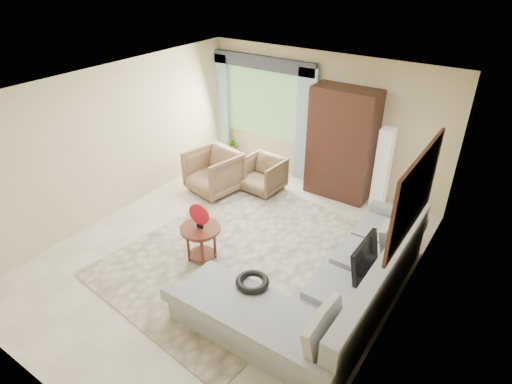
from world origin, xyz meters
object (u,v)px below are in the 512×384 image
Objects in this scene: tv_screen at (365,258)px; armoire at (342,144)px; coffee_table at (201,243)px; floor_lamp at (382,168)px; sectional_sofa at (330,292)px; potted_plant at (231,150)px; armchair_right at (262,175)px; armchair_left at (214,172)px.

tv_screen is 2.94m from armoire.
floor_lamp is at bearing 62.59° from coffee_table.
floor_lamp reaches higher than sectional_sofa.
sectional_sofa is 5.86× the size of potted_plant.
tv_screen reaches higher than sectional_sofa.
armoire reaches higher than armchair_right.
tv_screen is at bearing -74.76° from floor_lamp.
floor_lamp is at bearing 24.38° from armchair_right.
coffee_table is 0.29× the size of armoire.
sectional_sofa is at bearing -36.87° from potted_plant.
coffee_table is (-2.32, -0.56, -0.40)m from tv_screen.
sectional_sofa is at bearing -81.67° from floor_lamp.
floor_lamp is (2.85, 1.33, 0.33)m from armchair_left.
tv_screen is 2.66m from floor_lamp.
tv_screen is at bearing -31.20° from potted_plant.
armchair_left reaches higher than potted_plant.
armoire is (2.57, 0.05, 0.75)m from potted_plant.
armchair_left is 2.49m from armoire.
sectional_sofa reaches higher than armchair_left.
tv_screen is at bearing -7.83° from armchair_left.
sectional_sofa is 3.24m from armoire.
tv_screen is 2.42m from coffee_table.
potted_plant is 0.28× the size of armoire.
armchair_right is 0.50× the size of floor_lamp.
potted_plant is (-1.75, 3.02, -0.02)m from coffee_table.
coffee_table is 3.26m from armoire.
sectional_sofa is 4.57× the size of armchair_right.
sectional_sofa is 3.66m from armchair_left.
armchair_right is (-2.78, 1.79, -0.38)m from tv_screen.
armchair_right is (-2.51, 2.18, 0.06)m from sectional_sofa.
armchair_left is (-3.55, 1.24, -0.30)m from tv_screen.
sectional_sofa is 3.76× the size of armchair_left.
armchair_right is at bearing 101.01° from coffee_table.
armchair_left is 1.34m from potted_plant.
armchair_left is 0.95m from armchair_right.
floor_lamp is (-0.70, 2.57, 0.03)m from tv_screen.
armchair_left is (-1.22, 1.80, 0.10)m from coffee_table.
armchair_right is at bearing 147.16° from tv_screen.
floor_lamp is at bearing 36.50° from armchair_left.
armchair_left is at bearing -66.86° from potted_plant.
armchair_right is at bearing 139.03° from sectional_sofa.
coffee_table is 2.40m from armchair_right.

